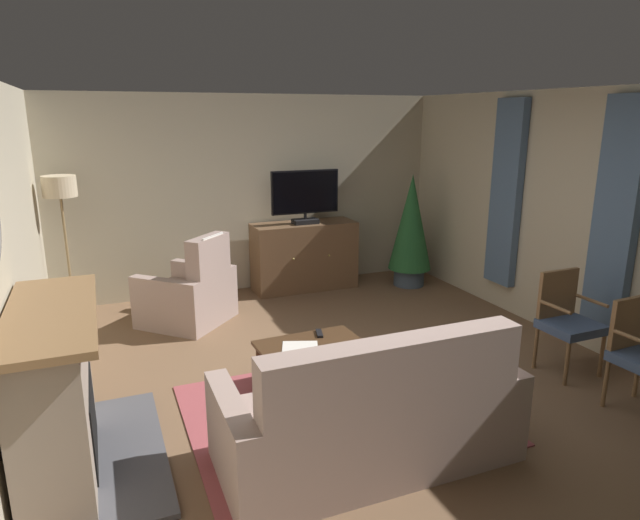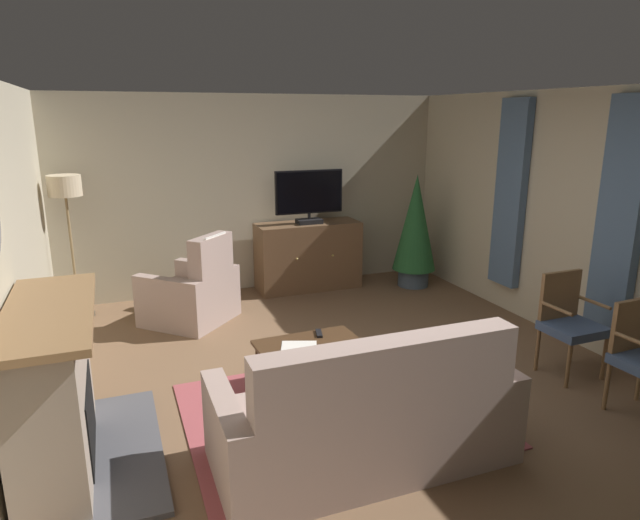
{
  "view_description": "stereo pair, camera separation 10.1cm",
  "coord_description": "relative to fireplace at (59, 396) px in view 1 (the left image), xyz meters",
  "views": [
    {
      "loc": [
        -1.94,
        -3.97,
        2.32
      ],
      "look_at": [
        -0.14,
        0.45,
        1.06
      ],
      "focal_mm": 30.99,
      "sensor_mm": 36.0,
      "label": 1
    },
    {
      "loc": [
        -1.85,
        -4.0,
        2.32
      ],
      "look_at": [
        -0.14,
        0.45,
        1.06
      ],
      "focal_mm": 30.99,
      "sensor_mm": 36.0,
      "label": 2
    }
  ],
  "objects": [
    {
      "name": "side_chair_far_end",
      "position": [
        4.23,
        -0.13,
        -0.03
      ],
      "size": [
        0.48,
        0.44,
        0.94
      ],
      "color": "#42567A",
      "rests_on": "ground_plane"
    },
    {
      "name": "rug_central",
      "position": [
        1.96,
        -0.06,
        -0.53
      ],
      "size": [
        2.3,
        1.89,
        0.01
      ],
      "primitive_type": "cube",
      "color": "#9E474C",
      "rests_on": "ground_plane"
    },
    {
      "name": "wall_right_with_window",
      "position": [
        4.91,
        0.3,
        0.75
      ],
      "size": [
        0.1,
        6.89,
        2.58
      ],
      "primitive_type": "cube",
      "color": "#BBB095",
      "rests_on": "ground_plane"
    },
    {
      "name": "tv_cabinet",
      "position": [
        2.9,
        3.15,
        -0.1
      ],
      "size": [
        1.39,
        0.55,
        0.91
      ],
      "color": "#4A3523",
      "rests_on": "ground_plane"
    },
    {
      "name": "sofa_floral",
      "position": [
        1.93,
        -0.73,
        -0.2
      ],
      "size": [
        2.02,
        0.9,
        1.02
      ],
      "color": "#A3897F",
      "rests_on": "ground_plane"
    },
    {
      "name": "coffee_table",
      "position": [
        1.94,
        0.48,
        -0.19
      ],
      "size": [
        0.93,
        0.55,
        0.4
      ],
      "color": "#422B19",
      "rests_on": "ground_plane"
    },
    {
      "name": "armchair_angled_to_table",
      "position": [
        1.23,
        2.42,
        -0.21
      ],
      "size": [
        1.21,
        1.21,
        1.05
      ],
      "color": "#A3897F",
      "rests_on": "ground_plane"
    },
    {
      "name": "wall_back",
      "position": [
        2.29,
        3.5,
        0.75
      ],
      "size": [
        5.74,
        0.1,
        2.58
      ],
      "primitive_type": "cube",
      "color": "#B2A88E",
      "rests_on": "ground_plane"
    },
    {
      "name": "floor_lamp",
      "position": [
        -0.01,
        3.07,
        0.78
      ],
      "size": [
        0.36,
        0.36,
        1.67
      ],
      "color": "#4C4233",
      "rests_on": "ground_plane"
    },
    {
      "name": "ground_plane",
      "position": [
        2.29,
        0.3,
        -0.56
      ],
      "size": [
        5.74,
        6.89,
        0.04
      ],
      "primitive_type": "cube",
      "color": "brown"
    },
    {
      "name": "curtain_panel_far",
      "position": [
        4.8,
        1.47,
        0.88
      ],
      "size": [
        0.1,
        0.44,
        2.16
      ],
      "primitive_type": "cube",
      "color": "slate"
    },
    {
      "name": "curtain_panel_near",
      "position": [
        4.8,
        -0.03,
        0.88
      ],
      "size": [
        0.1,
        0.44,
        2.16
      ],
      "primitive_type": "cube",
      "color": "slate"
    },
    {
      "name": "tv_remote",
      "position": [
        2.09,
        0.62,
        -0.13
      ],
      "size": [
        0.09,
        0.18,
        0.02
      ],
      "primitive_type": "cube",
      "rotation": [
        0.0,
        0.0,
        1.3
      ],
      "color": "black",
      "rests_on": "coffee_table"
    },
    {
      "name": "fireplace",
      "position": [
        0.0,
        0.0,
        0.0
      ],
      "size": [
        0.89,
        1.58,
        1.13
      ],
      "color": "#4C4C51",
      "rests_on": "ground_plane"
    },
    {
      "name": "television",
      "position": [
        2.9,
        3.09,
        0.75
      ],
      "size": [
        0.92,
        0.2,
        0.71
      ],
      "color": "black",
      "rests_on": "tv_cabinet"
    },
    {
      "name": "folded_newspaper",
      "position": [
        1.84,
        0.44,
        -0.13
      ],
      "size": [
        0.36,
        0.31,
        0.01
      ],
      "primitive_type": "cube",
      "rotation": [
        0.0,
        0.0,
        -0.36
      ],
      "color": "silver",
      "rests_on": "coffee_table"
    },
    {
      "name": "potted_plant_small_fern_corner",
      "position": [
        4.3,
        2.72,
        0.29
      ],
      "size": [
        0.59,
        0.59,
        1.55
      ],
      "color": "#3D4C5B",
      "rests_on": "ground_plane"
    }
  ]
}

